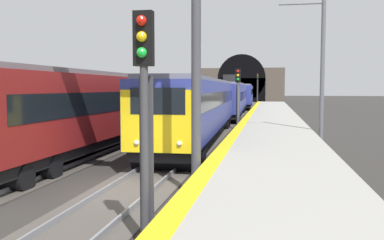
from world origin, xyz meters
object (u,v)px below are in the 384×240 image
railway_signal_far (257,86)px  catenary_mast_near (322,69)px  overhead_signal_gantry (58,6)px  train_main_approaching (231,97)px  train_adjacent_platform (154,101)px  railway_signal_mid (238,93)px  railway_signal_near (144,107)px

railway_signal_far → catenary_mast_near: bearing=4.7°
overhead_signal_gantry → train_main_approaching: bearing=-3.6°
train_adjacent_platform → catenary_mast_near: (-7.89, -11.14, 1.91)m
railway_signal_mid → railway_signal_far: railway_signal_far is taller
overhead_signal_gantry → catenary_mast_near: catenary_mast_near is taller
overhead_signal_gantry → catenary_mast_near: bearing=-40.4°
train_main_approaching → railway_signal_far: (37.16, -1.79, 1.46)m
train_adjacent_platform → railway_signal_far: (53.25, -6.14, 1.34)m
railway_signal_mid → catenary_mast_near: bearing=27.1°
train_main_approaching → railway_signal_near: size_ratio=13.65×
railway_signal_mid → catenary_mast_near: (-9.79, -5.00, 1.32)m
train_adjacent_platform → catenary_mast_near: size_ratio=5.00×
railway_signal_far → railway_signal_near: bearing=0.0°
train_adjacent_platform → railway_signal_far: size_ratio=6.71×
railway_signal_far → overhead_signal_gantry: bearing=-3.2°
railway_signal_far → catenary_mast_near: (-61.15, -5.00, 0.57)m
railway_signal_mid → overhead_signal_gantry: overhead_signal_gantry is taller
train_main_approaching → train_adjacent_platform: (-16.10, 4.35, 0.12)m
railway_signal_near → catenary_mast_near: catenary_mast_near is taller
railway_signal_near → railway_signal_mid: size_ratio=1.01×
railway_signal_near → train_adjacent_platform: bearing=-164.8°
train_adjacent_platform → railway_signal_near: railway_signal_near is taller
train_main_approaching → train_adjacent_platform: size_ratio=1.58×
train_main_approaching → catenary_mast_near: (-23.99, -6.79, 2.03)m
railway_signal_mid → train_adjacent_platform: bearing=-72.9°
railway_signal_near → railway_signal_mid: 24.50m
train_main_approaching → train_adjacent_platform: 16.67m
railway_signal_near → overhead_signal_gantry: 6.42m
train_adjacent_platform → railway_signal_mid: bearing=107.9°
railway_signal_mid → railway_signal_far: 51.36m
railway_signal_near → catenary_mast_near: size_ratio=0.58×
train_adjacent_platform → railway_signal_mid: (1.89, -6.14, 0.58)m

